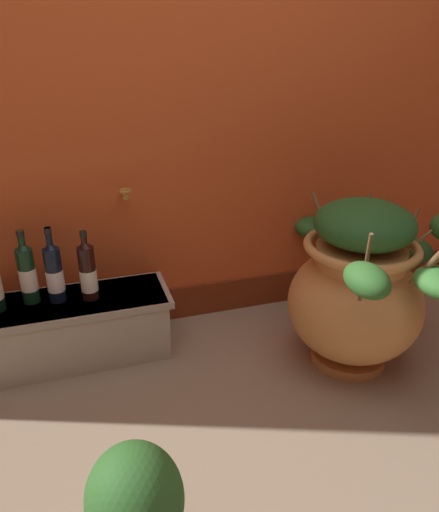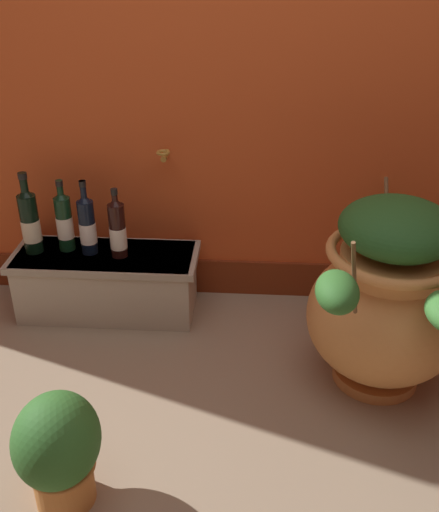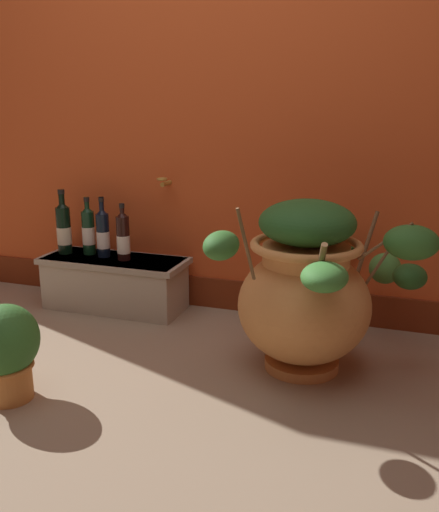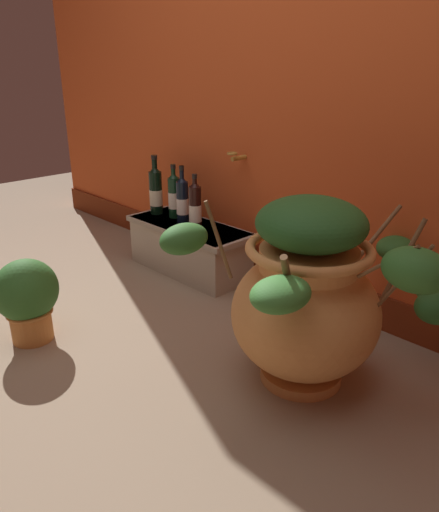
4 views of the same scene
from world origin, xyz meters
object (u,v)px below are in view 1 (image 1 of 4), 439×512
terracotta_urn (359,286)px  wine_bottle_middle (27,272)px  potted_shrub (136,508)px  wine_bottle_right (54,272)px  wine_bottle_back (88,271)px

terracotta_urn → wine_bottle_middle: bearing=162.0°
terracotta_urn → wine_bottle_middle: terracotta_urn is taller
potted_shrub → wine_bottle_right: bearing=99.1°
wine_bottle_middle → wine_bottle_right: (0.10, -0.02, -0.00)m
wine_bottle_back → wine_bottle_middle: bearing=169.4°
terracotta_urn → wine_bottle_back: (-1.06, 0.38, 0.05)m
wine_bottle_right → wine_bottle_middle: bearing=167.1°
wine_bottle_right → wine_bottle_back: 0.13m
wine_bottle_right → potted_shrub: wine_bottle_right is taller
wine_bottle_middle → wine_bottle_back: wine_bottle_middle is taller
wine_bottle_right → wine_bottle_back: bearing=-8.7°
terracotta_urn → potted_shrub: 1.21m
wine_bottle_back → potted_shrub: size_ratio=0.80×
wine_bottle_right → potted_shrub: size_ratio=0.86×
terracotta_urn → wine_bottle_right: (-1.19, 0.40, 0.05)m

